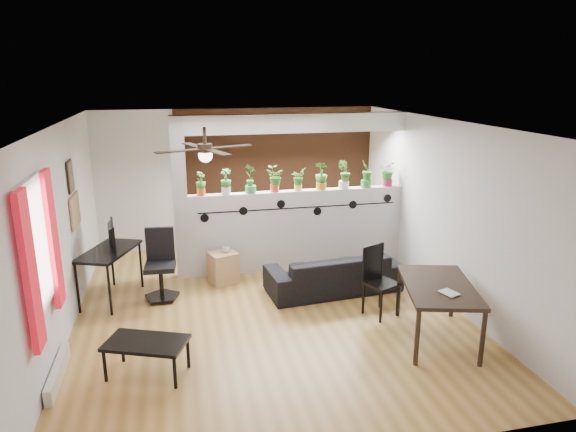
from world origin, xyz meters
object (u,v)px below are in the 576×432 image
Objects in this scene: sofa at (333,273)px; potted_plant_7 at (366,173)px; potted_plant_5 at (321,175)px; coffee_table at (146,345)px; ceiling_fan at (205,151)px; folding_chair at (377,274)px; computer_desk at (109,255)px; potted_plant_0 at (201,183)px; office_chair at (161,269)px; potted_plant_4 at (298,179)px; potted_plant_6 at (344,174)px; cube_shelf at (223,268)px; potted_plant_1 at (226,181)px; potted_plant_3 at (275,178)px; potted_plant_8 at (388,173)px; potted_plant_2 at (250,178)px; dining_table at (439,290)px; cup at (226,250)px.

potted_plant_7 is at bearing -134.84° from sofa.
potted_plant_5 reaches higher than coffee_table.
ceiling_fan is 1.23× the size of folding_chair.
ceiling_fan reaches higher than computer_desk.
potted_plant_0 is (0.02, 1.80, -0.76)m from ceiling_fan.
potted_plant_5 is 0.45× the size of office_chair.
potted_plant_4 is at bearing 108.50° from folding_chair.
folding_chair is at bearing -19.34° from computer_desk.
cube_shelf is at bearing -169.64° from potted_plant_6.
potted_plant_1 is at bearing 180.00° from potted_plant_7.
potted_plant_7 is (0.79, -0.00, 0.00)m from potted_plant_5.
potted_plant_4 is at bearing 49.49° from coffee_table.
coffee_table is (-1.99, -2.80, -1.21)m from potted_plant_3.
potted_plant_5 reaches higher than potted_plant_8.
potted_plant_2 is 0.49× the size of folding_chair.
ceiling_fan is 1.16× the size of office_chair.
sofa is 3.32m from computer_desk.
potted_plant_6 reaches higher than office_chair.
computer_desk is 0.80× the size of dining_table.
folding_chair is (0.34, -0.85, 0.29)m from sofa.
potted_plant_8 is at bearing 35.16° from coffee_table.
office_chair is at bearing -131.62° from potted_plant_0.
potted_plant_1 is 1.58m from potted_plant_5.
coffee_table is at bearing -128.38° from ceiling_fan.
potted_plant_3 is 2.30m from office_chair.
potted_plant_8 is at bearing 80.11° from dining_table.
ceiling_fan is 3.08m from potted_plant_6.
sofa is 1.29× the size of dining_table.
potted_plant_0 is 2.51m from sofa.
potted_plant_1 is 1.38m from cube_shelf.
potted_plant_3 is 0.90× the size of potted_plant_6.
potted_plant_1 is 1.72m from office_chair.
sofa is at bearing -23.65° from cup.
potted_plant_2 is at bearing 180.00° from potted_plant_8.
coffee_table is (-0.14, -2.04, -0.09)m from office_chair.
folding_chair is (-0.94, -1.92, -1.00)m from potted_plant_8.
potted_plant_7 is 0.39× the size of computer_desk.
potted_plant_3 is 3.27m from dining_table.
ceiling_fan is 2.93× the size of potted_plant_1.
computer_desk is at bearing 105.11° from coffee_table.
potted_plant_4 is at bearing 12.39° from computer_desk.
potted_plant_1 is 0.42× the size of folding_chair.
potted_plant_5 is (0.39, 0.00, 0.04)m from potted_plant_4.
potted_plant_2 is 1.15× the size of potted_plant_3.
cup is at bearing 64.90° from coffee_table.
potted_plant_6 reaches higher than cube_shelf.
potted_plant_5 is 0.98× the size of potted_plant_6.
potted_plant_6 is at bearing 36.98° from ceiling_fan.
potted_plant_8 is (3.18, 1.80, -0.73)m from ceiling_fan.
coffee_table is (-3.57, -2.80, -1.23)m from potted_plant_7.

